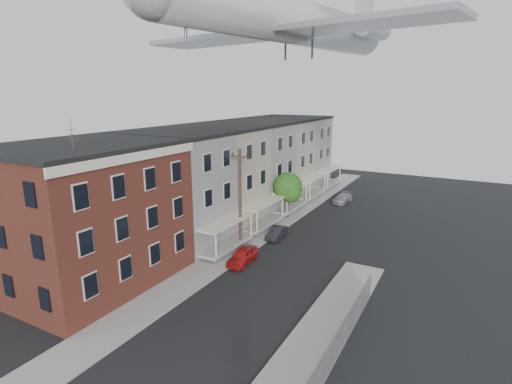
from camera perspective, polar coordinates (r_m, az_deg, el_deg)
sidewalk_left at (r=41.78m, az=2.11°, el=-5.05°), size 3.00×62.00×0.12m
sidewalk_right at (r=23.05m, az=7.09°, el=-22.37°), size 3.00×26.00×0.12m
curb_left at (r=41.19m, az=3.93°, el=-5.34°), size 0.15×62.00×0.14m
curb_right at (r=23.49m, az=3.55°, el=-21.46°), size 0.15×26.00×0.14m
corner_building at (r=31.40m, az=-23.05°, el=-2.90°), size 10.31×12.30×12.15m
row_house_a at (r=37.75m, az=-11.80°, el=0.60°), size 11.98×7.00×10.30m
row_house_b at (r=43.19m, az=-5.83°, el=2.50°), size 11.98×7.00×10.30m
row_house_c at (r=49.02m, az=-1.23°, el=3.94°), size 11.98×7.00×10.30m
row_house_d at (r=55.13m, az=2.39°, el=5.06°), size 11.98×7.00×10.30m
row_house_e at (r=61.43m, az=5.28°, el=5.93°), size 11.98×7.00×10.30m
chainlink_fence at (r=21.34m, az=10.16°, el=-22.74°), size 0.06×18.06×1.90m
utility_pole at (r=35.43m, az=-2.28°, el=-0.75°), size 1.80×0.26×9.00m
street_tree at (r=44.16m, az=4.68°, el=0.55°), size 3.22×3.20×5.20m
car_near at (r=33.26m, az=-1.91°, el=-9.11°), size 1.72×3.82×1.27m
car_mid at (r=38.71m, az=2.99°, el=-5.87°), size 1.36×3.37×1.09m
car_far at (r=52.22m, az=12.25°, el=-0.88°), size 1.95×4.03×1.13m
airplane at (r=36.07m, az=5.78°, el=23.12°), size 27.66×31.60×9.08m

